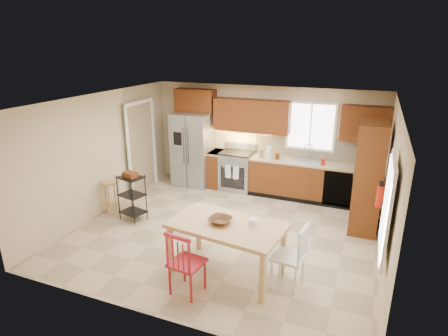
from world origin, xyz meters
TOP-DOWN VIEW (x-y plane):
  - floor at (0.00, 0.00)m, footprint 5.50×5.50m
  - ceiling at (0.00, 0.00)m, footprint 5.50×5.00m
  - wall_back at (0.00, 2.50)m, footprint 5.50×0.02m
  - wall_front at (0.00, -2.50)m, footprint 5.50×0.02m
  - wall_left at (-2.75, 0.00)m, footprint 0.02×5.00m
  - wall_right at (2.75, 0.00)m, footprint 0.02×5.00m
  - refrigerator at (-1.70, 2.12)m, footprint 0.92×0.75m
  - range_stove at (-0.55, 2.19)m, footprint 0.76×0.63m
  - base_cabinet_narrow at (-1.10, 2.20)m, footprint 0.30×0.60m
  - base_cabinet_run at (1.29, 2.20)m, footprint 2.92×0.60m
  - dishwasher at (1.85, 1.91)m, footprint 0.60×0.02m
  - backsplash at (1.29, 2.48)m, footprint 2.92×0.03m
  - upper_over_fridge at (-1.70, 2.33)m, footprint 1.00×0.35m
  - upper_left_block at (-0.25, 2.33)m, footprint 1.80×0.35m
  - upper_right_block at (2.25, 2.33)m, footprint 1.00×0.35m
  - window_back at (1.10, 2.48)m, footprint 1.12×0.04m
  - sink at (1.10, 2.20)m, footprint 0.62×0.46m
  - undercab_glow at (-0.55, 2.30)m, footprint 1.60×0.30m
  - soap_bottle at (1.48, 2.10)m, footprint 0.09×0.09m
  - paper_towel at (0.25, 2.15)m, footprint 0.12×0.12m
  - canister_steel at (0.05, 2.15)m, footprint 0.11×0.11m
  - canister_wood at (0.45, 2.12)m, footprint 0.10×0.10m
  - pantry at (2.43, 1.20)m, footprint 0.50×0.95m
  - fire_extinguisher at (2.63, 0.15)m, footprint 0.12×0.12m
  - window_right at (2.68, -1.15)m, footprint 0.04×1.02m
  - doorway at (-2.67, 1.30)m, footprint 0.04×0.95m
  - dining_table at (0.52, -1.21)m, footprint 1.82×1.17m
  - chair_red at (0.17, -1.86)m, footprint 0.53×0.53m
  - chair_white at (1.47, -1.16)m, footprint 0.53×0.53m
  - table_bowl at (0.41, -1.21)m, footprint 0.39×0.39m
  - table_jar at (0.89, -1.10)m, footprint 0.15×0.15m
  - bar_stool at (-2.50, -0.10)m, footprint 0.37×0.37m
  - utility_cart at (-1.95, -0.17)m, footprint 0.56×0.48m

SIDE VIEW (x-z plane):
  - floor at x=0.00m, z-range 0.00..0.00m
  - bar_stool at x=-2.50m, z-range 0.00..0.73m
  - dining_table at x=0.52m, z-range 0.00..0.83m
  - base_cabinet_narrow at x=-1.10m, z-range 0.00..0.90m
  - base_cabinet_run at x=1.29m, z-range 0.00..0.90m
  - dishwasher at x=1.85m, z-range 0.06..0.84m
  - range_stove at x=-0.55m, z-range 0.00..0.92m
  - utility_cart at x=-1.95m, z-range 0.00..0.96m
  - chair_red at x=0.17m, z-range 0.00..1.00m
  - chair_white at x=1.47m, z-range 0.00..1.00m
  - table_bowl at x=0.41m, z-range 0.80..0.89m
  - sink at x=1.10m, z-range 0.78..0.94m
  - table_jar at x=0.89m, z-range 0.80..0.95m
  - refrigerator at x=-1.70m, z-range 0.00..1.82m
  - canister_wood at x=0.45m, z-range 0.90..1.04m
  - canister_steel at x=0.05m, z-range 0.90..1.08m
  - soap_bottle at x=1.48m, z-range 0.90..1.09m
  - paper_towel at x=0.25m, z-range 0.90..1.18m
  - pantry at x=2.43m, z-range 0.00..2.10m
  - doorway at x=-2.67m, z-range 0.00..2.10m
  - fire_extinguisher at x=2.63m, z-range 0.92..1.28m
  - backsplash at x=1.29m, z-range 0.90..1.45m
  - wall_back at x=0.00m, z-range 0.00..2.50m
  - wall_front at x=0.00m, z-range 0.00..2.50m
  - wall_left at x=-2.75m, z-range 0.00..2.50m
  - wall_right at x=2.75m, z-range 0.00..2.50m
  - undercab_glow at x=-0.55m, z-range 1.43..1.43m
  - window_right at x=2.68m, z-range 0.79..2.11m
  - window_back at x=1.10m, z-range 1.09..2.21m
  - upper_left_block at x=-0.25m, z-range 1.45..2.20m
  - upper_right_block at x=2.25m, z-range 1.45..2.20m
  - upper_over_fridge at x=-1.70m, z-range 1.83..2.38m
  - ceiling at x=0.00m, z-range 2.49..2.51m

